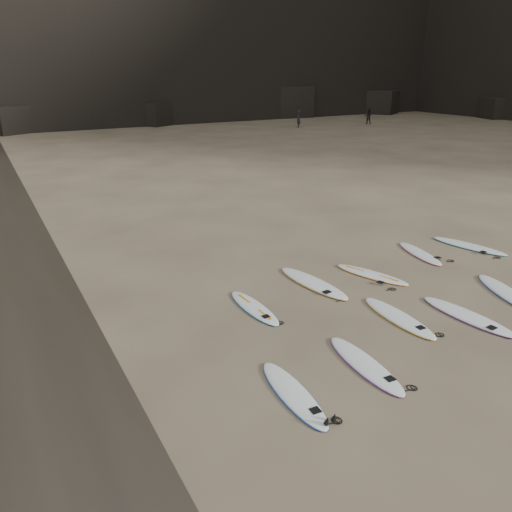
{
  "coord_description": "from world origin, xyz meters",
  "views": [
    {
      "loc": [
        -8.84,
        -7.35,
        5.81
      ],
      "look_at": [
        -3.34,
        2.53,
        1.5
      ],
      "focal_mm": 35.0,
      "sensor_mm": 36.0,
      "label": 1
    }
  ],
  "objects_px": {
    "surfboard_4": "(507,293)",
    "person_b": "(368,116)",
    "surfboard_7": "(372,274)",
    "surfboard_8": "(420,253)",
    "surfboard_2": "(399,317)",
    "surfboard_9": "(469,246)",
    "surfboard_0": "(293,393)",
    "surfboard_1": "(365,364)",
    "surfboard_3": "(468,316)",
    "surfboard_5": "(254,307)",
    "person_a": "(298,119)",
    "surfboard_6": "(313,283)"
  },
  "relations": [
    {
      "from": "surfboard_4",
      "to": "person_b",
      "type": "relative_size",
      "value": 1.59
    },
    {
      "from": "surfboard_7",
      "to": "surfboard_8",
      "type": "relative_size",
      "value": 1.03
    },
    {
      "from": "surfboard_2",
      "to": "surfboard_9",
      "type": "distance_m",
      "value": 6.44
    },
    {
      "from": "surfboard_0",
      "to": "surfboard_1",
      "type": "xyz_separation_m",
      "value": [
        1.84,
        0.1,
        0.0
      ]
    },
    {
      "from": "surfboard_7",
      "to": "surfboard_1",
      "type": "bearing_deg",
      "value": -152.37
    },
    {
      "from": "surfboard_0",
      "to": "surfboard_1",
      "type": "relative_size",
      "value": 0.96
    },
    {
      "from": "surfboard_3",
      "to": "surfboard_1",
      "type": "bearing_deg",
      "value": -177.74
    },
    {
      "from": "surfboard_2",
      "to": "surfboard_8",
      "type": "bearing_deg",
      "value": 40.45
    },
    {
      "from": "surfboard_4",
      "to": "person_b",
      "type": "distance_m",
      "value": 43.23
    },
    {
      "from": "surfboard_4",
      "to": "surfboard_7",
      "type": "xyz_separation_m",
      "value": [
        -2.35,
        2.78,
        -0.0
      ]
    },
    {
      "from": "surfboard_1",
      "to": "surfboard_5",
      "type": "bearing_deg",
      "value": 106.87
    },
    {
      "from": "surfboard_8",
      "to": "person_a",
      "type": "distance_m",
      "value": 36.54
    },
    {
      "from": "surfboard_6",
      "to": "surfboard_8",
      "type": "xyz_separation_m",
      "value": [
        4.47,
        0.26,
        -0.01
      ]
    },
    {
      "from": "surfboard_4",
      "to": "surfboard_9",
      "type": "height_order",
      "value": "same"
    },
    {
      "from": "person_a",
      "to": "surfboard_2",
      "type": "bearing_deg",
      "value": 13.41
    },
    {
      "from": "surfboard_0",
      "to": "surfboard_3",
      "type": "xyz_separation_m",
      "value": [
        5.47,
        0.52,
        0.01
      ]
    },
    {
      "from": "surfboard_7",
      "to": "surfboard_8",
      "type": "height_order",
      "value": "surfboard_7"
    },
    {
      "from": "surfboard_6",
      "to": "person_a",
      "type": "height_order",
      "value": "person_a"
    },
    {
      "from": "surfboard_2",
      "to": "surfboard_5",
      "type": "height_order",
      "value": "surfboard_2"
    },
    {
      "from": "surfboard_1",
      "to": "surfboard_4",
      "type": "xyz_separation_m",
      "value": [
        5.69,
        0.81,
        0.0
      ]
    },
    {
      "from": "surfboard_7",
      "to": "person_b",
      "type": "xyz_separation_m",
      "value": [
        27.76,
        32.19,
        0.76
      ]
    },
    {
      "from": "surfboard_2",
      "to": "surfboard_9",
      "type": "relative_size",
      "value": 0.95
    },
    {
      "from": "surfboard_3",
      "to": "person_b",
      "type": "height_order",
      "value": "person_b"
    },
    {
      "from": "surfboard_1",
      "to": "person_a",
      "type": "distance_m",
      "value": 43.11
    },
    {
      "from": "surfboard_3",
      "to": "surfboard_9",
      "type": "distance_m",
      "value": 5.54
    },
    {
      "from": "surfboard_4",
      "to": "surfboard_8",
      "type": "height_order",
      "value": "surfboard_4"
    },
    {
      "from": "surfboard_0",
      "to": "surfboard_1",
      "type": "bearing_deg",
      "value": 7.2
    },
    {
      "from": "person_b",
      "to": "surfboard_3",
      "type": "bearing_deg",
      "value": 92.97
    },
    {
      "from": "surfboard_1",
      "to": "surfboard_4",
      "type": "height_order",
      "value": "surfboard_4"
    },
    {
      "from": "surfboard_7",
      "to": "surfboard_9",
      "type": "distance_m",
      "value": 4.62
    },
    {
      "from": "surfboard_2",
      "to": "person_a",
      "type": "height_order",
      "value": "person_a"
    },
    {
      "from": "surfboard_3",
      "to": "person_b",
      "type": "relative_size",
      "value": 1.61
    },
    {
      "from": "surfboard_3",
      "to": "surfboard_6",
      "type": "distance_m",
      "value": 4.13
    },
    {
      "from": "surfboard_3",
      "to": "surfboard_4",
      "type": "height_order",
      "value": "surfboard_3"
    },
    {
      "from": "person_b",
      "to": "surfboard_5",
      "type": "bearing_deg",
      "value": 86.28
    },
    {
      "from": "surfboard_4",
      "to": "surfboard_8",
      "type": "xyz_separation_m",
      "value": [
        0.24,
        3.38,
        -0.0
      ]
    },
    {
      "from": "surfboard_0",
      "to": "surfboard_7",
      "type": "relative_size",
      "value": 0.98
    },
    {
      "from": "surfboard_9",
      "to": "person_b",
      "type": "distance_m",
      "value": 39.41
    },
    {
      "from": "surfboard_1",
      "to": "surfboard_2",
      "type": "distance_m",
      "value": 2.42
    },
    {
      "from": "surfboard_3",
      "to": "surfboard_4",
      "type": "relative_size",
      "value": 1.01
    },
    {
      "from": "surfboard_0",
      "to": "person_a",
      "type": "relative_size",
      "value": 1.35
    },
    {
      "from": "surfboard_1",
      "to": "surfboard_8",
      "type": "height_order",
      "value": "surfboard_1"
    },
    {
      "from": "surfboard_0",
      "to": "surfboard_5",
      "type": "relative_size",
      "value": 1.03
    },
    {
      "from": "surfboard_1",
      "to": "surfboard_8",
      "type": "bearing_deg",
      "value": 39.65
    },
    {
      "from": "surfboard_8",
      "to": "person_b",
      "type": "xyz_separation_m",
      "value": [
        25.16,
        31.59,
        0.76
      ]
    },
    {
      "from": "surfboard_5",
      "to": "surfboard_6",
      "type": "distance_m",
      "value": 2.28
    },
    {
      "from": "surfboard_6",
      "to": "surfboard_9",
      "type": "bearing_deg",
      "value": -6.45
    },
    {
      "from": "surfboard_5",
      "to": "surfboard_1",
      "type": "bearing_deg",
      "value": -78.61
    },
    {
      "from": "surfboard_3",
      "to": "person_a",
      "type": "xyz_separation_m",
      "value": [
        19.07,
        36.22,
        0.81
      ]
    },
    {
      "from": "surfboard_3",
      "to": "surfboard_4",
      "type": "xyz_separation_m",
      "value": [
        2.06,
        0.39,
        -0.0
      ]
    }
  ]
}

